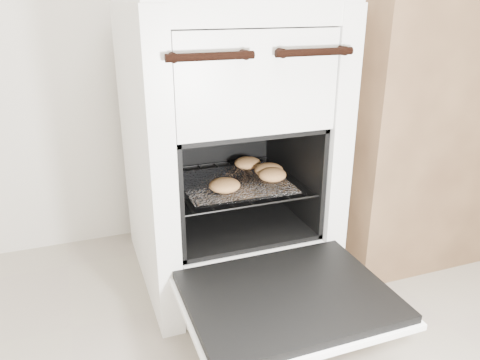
# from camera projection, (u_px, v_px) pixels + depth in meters

# --- Properties ---
(stove) EXTENTS (0.56, 0.62, 0.85)m
(stove) POSITION_uv_depth(u_px,v_px,m) (225.00, 151.00, 1.45)
(stove) COLOR white
(stove) RESTS_ON ground
(oven_door) EXTENTS (0.50, 0.39, 0.04)m
(oven_door) POSITION_uv_depth(u_px,v_px,m) (288.00, 298.00, 1.13)
(oven_door) COLOR black
(oven_door) RESTS_ON stove
(oven_rack) EXTENTS (0.40, 0.39, 0.01)m
(oven_rack) POSITION_uv_depth(u_px,v_px,m) (232.00, 182.00, 1.43)
(oven_rack) COLOR black
(oven_rack) RESTS_ON stove
(foil_sheet) EXTENTS (0.31, 0.28, 0.01)m
(foil_sheet) POSITION_uv_depth(u_px,v_px,m) (234.00, 183.00, 1.41)
(foil_sheet) COLOR white
(foil_sheet) RESTS_ON oven_rack
(baked_rolls) EXTENTS (0.28, 0.27, 0.04)m
(baked_rolls) POSITION_uv_depth(u_px,v_px,m) (254.00, 173.00, 1.42)
(baked_rolls) COLOR tan
(baked_rolls) RESTS_ON foil_sheet
(counter) EXTENTS (0.93, 0.62, 0.93)m
(counter) POSITION_uv_depth(u_px,v_px,m) (434.00, 112.00, 1.74)
(counter) COLOR brown
(counter) RESTS_ON ground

